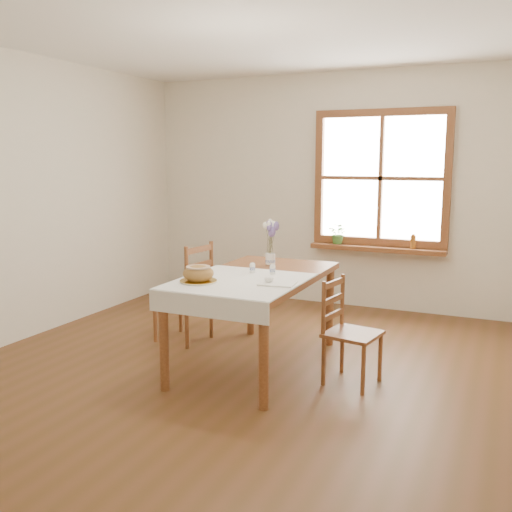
{
  "coord_description": "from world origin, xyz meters",
  "views": [
    {
      "loc": [
        1.82,
        -3.74,
        1.66
      ],
      "look_at": [
        0.0,
        0.3,
        0.9
      ],
      "focal_mm": 40.0,
      "sensor_mm": 36.0,
      "label": 1
    }
  ],
  "objects_px": {
    "dining_table": "(256,285)",
    "bread_plate": "(198,281)",
    "flower_vase": "(270,260)",
    "chair_right": "(353,332)",
    "chair_left": "(183,292)"
  },
  "relations": [
    {
      "from": "dining_table",
      "to": "bread_plate",
      "type": "height_order",
      "value": "bread_plate"
    },
    {
      "from": "flower_vase",
      "to": "bread_plate",
      "type": "bearing_deg",
      "value": -102.26
    },
    {
      "from": "dining_table",
      "to": "chair_right",
      "type": "distance_m",
      "value": 0.85
    },
    {
      "from": "chair_left",
      "to": "flower_vase",
      "type": "distance_m",
      "value": 0.9
    },
    {
      "from": "bread_plate",
      "to": "dining_table",
      "type": "bearing_deg",
      "value": 61.91
    },
    {
      "from": "chair_left",
      "to": "chair_right",
      "type": "xyz_separation_m",
      "value": [
        1.69,
        -0.37,
        -0.06
      ]
    },
    {
      "from": "chair_left",
      "to": "bread_plate",
      "type": "height_order",
      "value": "chair_left"
    },
    {
      "from": "flower_vase",
      "to": "chair_right",
      "type": "bearing_deg",
      "value": -28.78
    },
    {
      "from": "chair_right",
      "to": "flower_vase",
      "type": "distance_m",
      "value": 1.07
    },
    {
      "from": "bread_plate",
      "to": "chair_right",
      "type": "bearing_deg",
      "value": 21.71
    },
    {
      "from": "chair_right",
      "to": "flower_vase",
      "type": "height_order",
      "value": "flower_vase"
    },
    {
      "from": "chair_right",
      "to": "flower_vase",
      "type": "bearing_deg",
      "value": 71.0
    },
    {
      "from": "flower_vase",
      "to": "chair_left",
      "type": "bearing_deg",
      "value": -172.84
    },
    {
      "from": "chair_left",
      "to": "chair_right",
      "type": "bearing_deg",
      "value": 84.62
    },
    {
      "from": "bread_plate",
      "to": "flower_vase",
      "type": "distance_m",
      "value": 0.92
    }
  ]
}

